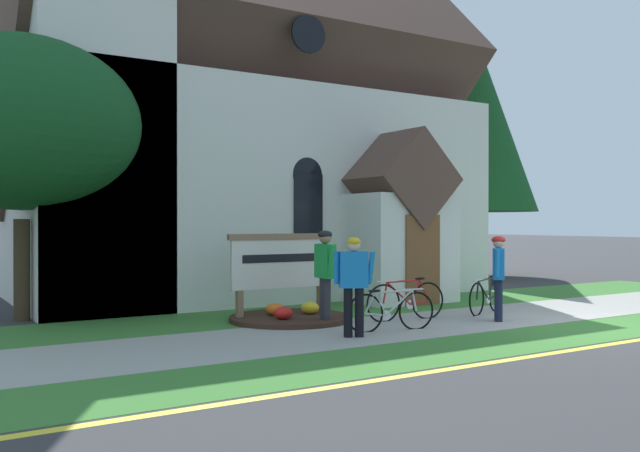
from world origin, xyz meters
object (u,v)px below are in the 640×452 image
(cyclist_in_yellow_jersey, at_px, (498,272))
(church_sign, at_px, (281,263))
(roadside_conifer, at_px, (476,124))
(cyclist_in_green_jersey, at_px, (354,279))
(yard_deciduous_tree, at_px, (21,124))
(bicycle_silver, at_px, (487,296))
(bicycle_yellow, at_px, (406,300))
(bicycle_red, at_px, (391,311))
(cyclist_in_red_jersey, at_px, (325,269))

(cyclist_in_yellow_jersey, bearing_deg, church_sign, 143.00)
(roadside_conifer, bearing_deg, cyclist_in_green_jersey, -143.01)
(cyclist_in_yellow_jersey, bearing_deg, yard_deciduous_tree, 147.34)
(bicycle_silver, bearing_deg, bicycle_yellow, 176.93)
(cyclist_in_green_jersey, bearing_deg, bicycle_red, 12.52)
(cyclist_in_yellow_jersey, bearing_deg, cyclist_in_red_jersey, 154.96)
(church_sign, xyz_separation_m, yard_deciduous_tree, (-4.43, 2.46, 2.73))
(church_sign, relative_size, bicycle_silver, 1.44)
(bicycle_silver, distance_m, bicycle_yellow, 2.09)
(yard_deciduous_tree, bearing_deg, cyclist_in_red_jersey, -36.99)
(bicycle_red, distance_m, yard_deciduous_tree, 7.99)
(cyclist_in_green_jersey, relative_size, yard_deciduous_tree, 0.30)
(roadside_conifer, bearing_deg, cyclist_in_red_jersey, -147.15)
(bicycle_yellow, bearing_deg, bicycle_red, -140.50)
(church_sign, distance_m, cyclist_in_yellow_jersey, 4.25)
(bicycle_yellow, xyz_separation_m, yard_deciduous_tree, (-6.41, 3.93, 3.46))
(bicycle_yellow, bearing_deg, roadside_conifer, 38.62)
(bicycle_silver, bearing_deg, bicycle_red, -166.22)
(church_sign, relative_size, roadside_conifer, 0.27)
(cyclist_in_yellow_jersey, bearing_deg, bicycle_yellow, 142.58)
(bicycle_red, relative_size, bicycle_silver, 1.05)
(church_sign, distance_m, yard_deciduous_tree, 5.75)
(church_sign, xyz_separation_m, cyclist_in_yellow_jersey, (3.39, -2.56, -0.15))
(bicycle_red, xyz_separation_m, roadside_conifer, (10.40, 8.34, 5.12))
(bicycle_yellow, relative_size, yard_deciduous_tree, 0.32)
(cyclist_in_yellow_jersey, height_order, cyclist_in_red_jersey, cyclist_in_red_jersey)
(bicycle_red, xyz_separation_m, cyclist_in_green_jersey, (-0.94, -0.21, 0.62))
(church_sign, distance_m, bicycle_yellow, 2.58)
(bicycle_yellow, bearing_deg, yard_deciduous_tree, 148.47)
(bicycle_silver, xyz_separation_m, yard_deciduous_tree, (-8.50, 4.05, 3.48))
(cyclist_in_red_jersey, height_order, yard_deciduous_tree, yard_deciduous_tree)
(bicycle_silver, height_order, cyclist_in_red_jersey, cyclist_in_red_jersey)
(bicycle_silver, relative_size, roadside_conifer, 0.18)
(yard_deciduous_tree, bearing_deg, bicycle_red, -42.13)
(bicycle_silver, relative_size, cyclist_in_green_jersey, 0.95)
(bicycle_silver, xyz_separation_m, roadside_conifer, (7.23, 7.56, 5.11))
(bicycle_red, height_order, cyclist_in_yellow_jersey, cyclist_in_yellow_jersey)
(bicycle_yellow, relative_size, cyclist_in_red_jersey, 1.00)
(bicycle_silver, bearing_deg, roadside_conifer, 46.26)
(cyclist_in_red_jersey, distance_m, roadside_conifer, 13.80)
(cyclist_in_yellow_jersey, relative_size, cyclist_in_red_jersey, 0.94)
(bicycle_red, height_order, bicycle_silver, bicycle_silver)
(bicycle_silver, distance_m, cyclist_in_red_jersey, 3.84)
(church_sign, xyz_separation_m, bicycle_yellow, (1.98, -1.48, -0.73))
(bicycle_red, relative_size, bicycle_yellow, 0.95)
(yard_deciduous_tree, bearing_deg, church_sign, -29.02)
(bicycle_silver, bearing_deg, yard_deciduous_tree, 154.55)
(cyclist_in_yellow_jersey, height_order, cyclist_in_green_jersey, cyclist_in_green_jersey)
(church_sign, bearing_deg, cyclist_in_yellow_jersey, -37.00)
(bicycle_silver, xyz_separation_m, cyclist_in_red_jersey, (-3.75, 0.47, 0.69))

